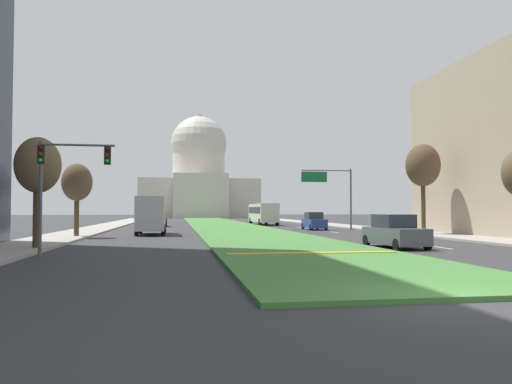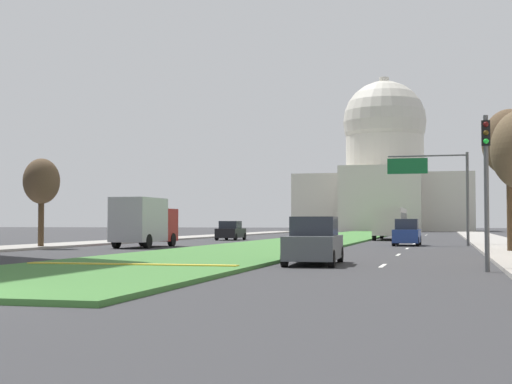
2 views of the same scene
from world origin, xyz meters
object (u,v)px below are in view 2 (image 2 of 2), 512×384
object	(u,v)px
street_tree_left_mid	(41,182)
sedan_distant	(231,231)
traffic_light_near_right	(486,172)
sedan_midblock	(407,233)
sedan_lead_stopped	(314,242)
capitol_building	(384,172)
overhead_guide_sign	(437,179)
city_bus	(391,221)
box_truck_delivery	(144,222)
street_tree_right_mid	(509,144)

from	to	relation	value
street_tree_left_mid	sedan_distant	world-z (taller)	street_tree_left_mid
traffic_light_near_right	sedan_midblock	distance (m)	28.20
sedan_lead_stopped	sedan_midblock	distance (m)	24.94
capitol_building	overhead_guide_sign	bearing A→B (deg)	-83.30
street_tree_left_mid	sedan_distant	bearing A→B (deg)	77.54
overhead_guide_sign	sedan_lead_stopped	world-z (taller)	overhead_guide_sign
sedan_lead_stopped	city_bus	size ratio (longest dim) A/B	0.43
box_truck_delivery	sedan_lead_stopped	bearing A→B (deg)	-50.11
box_truck_delivery	street_tree_left_mid	bearing A→B (deg)	-145.66
box_truck_delivery	city_bus	size ratio (longest dim) A/B	0.58
sedan_midblock	box_truck_delivery	world-z (taller)	box_truck_delivery
overhead_guide_sign	street_tree_left_mid	world-z (taller)	overhead_guide_sign
sedan_distant	box_truck_delivery	world-z (taller)	box_truck_delivery
box_truck_delivery	overhead_guide_sign	bearing A→B (deg)	23.64
capitol_building	box_truck_delivery	xyz separation A→B (m)	(-8.24, -95.53, -9.23)
city_bus	box_truck_delivery	bearing A→B (deg)	-118.65
traffic_light_near_right	overhead_guide_sign	xyz separation A→B (m)	(-1.88, 27.96, 1.33)
capitol_building	city_bus	distance (m)	70.55
street_tree_left_mid	box_truck_delivery	size ratio (longest dim) A/B	0.88
street_tree_right_mid	sedan_lead_stopped	world-z (taller)	street_tree_right_mid
traffic_light_near_right	city_bus	xyz separation A→B (m)	(-6.29, 45.67, -1.54)
traffic_light_near_right	street_tree_right_mid	bearing A→B (deg)	82.69
capitol_building	sedan_midblock	size ratio (longest dim) A/B	7.46
traffic_light_near_right	sedan_distant	world-z (taller)	traffic_light_near_right
street_tree_right_mid	box_truck_delivery	size ratio (longest dim) A/B	1.19
traffic_light_near_right	street_tree_left_mid	size ratio (longest dim) A/B	0.92
sedan_distant	city_bus	distance (m)	15.10
box_truck_delivery	city_bus	world-z (taller)	box_truck_delivery
overhead_guide_sign	sedan_midblock	world-z (taller)	overhead_guide_sign
overhead_guide_sign	sedan_distant	bearing A→B (deg)	146.15
traffic_light_near_right	box_truck_delivery	world-z (taller)	traffic_light_near_right
street_tree_left_mid	overhead_guide_sign	bearing A→B (deg)	26.23
sedan_midblock	sedan_distant	distance (m)	20.72
overhead_guide_sign	sedan_lead_stopped	distance (m)	25.64
traffic_light_near_right	street_tree_left_mid	distance (m)	30.43
sedan_distant	city_bus	size ratio (longest dim) A/B	0.39
overhead_guide_sign	street_tree_right_mid	size ratio (longest dim) A/B	0.85
capitol_building	sedan_lead_stopped	bearing A→B (deg)	-87.02
street_tree_left_mid	sedan_distant	xyz separation A→B (m)	(5.35, 24.19, -3.32)
sedan_distant	box_truck_delivery	distance (m)	20.55
street_tree_right_mid	sedan_distant	distance (m)	33.83
street_tree_right_mid	traffic_light_near_right	bearing A→B (deg)	-97.31
sedan_distant	sedan_midblock	bearing A→B (deg)	-37.35
box_truck_delivery	city_bus	xyz separation A→B (m)	(14.10, 25.82, 0.09)
sedan_midblock	sedan_distant	size ratio (longest dim) A/B	0.99
street_tree_right_mid	sedan_distant	xyz separation A→B (m)	(-22.40, 24.87, -4.95)
capitol_building	street_tree_right_mid	xyz separation A→B (m)	(14.14, -99.87, -5.14)
capitol_building	sedan_lead_stopped	distance (m)	113.00
sedan_midblock	street_tree_left_mid	bearing A→B (deg)	-151.97
overhead_guide_sign	street_tree_left_mid	bearing A→B (deg)	-153.77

